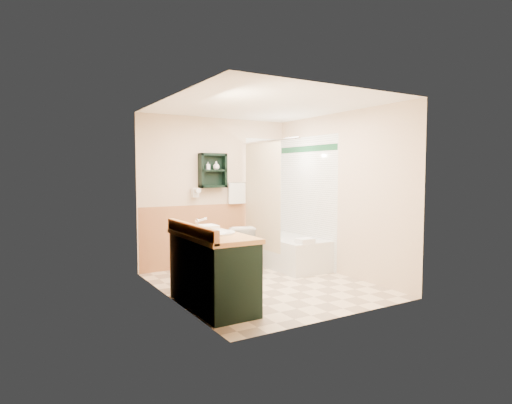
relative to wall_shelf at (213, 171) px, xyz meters
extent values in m
plane|color=beige|center=(0.10, -1.41, -1.55)|extent=(3.00, 3.00, 0.00)
cube|color=beige|center=(0.10, 0.11, -0.35)|extent=(2.60, 0.04, 2.40)
cube|color=beige|center=(-1.22, -1.41, -0.35)|extent=(0.04, 3.00, 2.40)
cube|color=beige|center=(1.42, -1.41, -0.35)|extent=(0.04, 3.00, 2.40)
cube|color=white|center=(0.10, -1.41, 0.87)|extent=(2.60, 3.00, 0.04)
cube|color=black|center=(0.00, 0.00, 0.00)|extent=(0.45, 0.15, 0.55)
cylinder|color=silver|center=(0.63, -0.66, 0.45)|extent=(0.03, 1.60, 0.03)
cube|color=black|center=(-0.89, -1.88, -1.13)|extent=(0.59, 1.32, 0.84)
cube|color=silver|center=(1.03, -0.59, -1.31)|extent=(0.72, 1.50, 0.48)
imported|color=silver|center=(0.27, -0.36, -1.21)|extent=(0.57, 0.78, 0.69)
cube|color=white|center=(-0.79, -1.45, -0.69)|extent=(0.30, 0.24, 0.04)
imported|color=black|center=(-1.06, -1.29, -0.61)|extent=(0.15, 0.05, 0.21)
cube|color=white|center=(0.91, -1.23, -1.04)|extent=(0.24, 0.20, 0.07)
imported|color=silver|center=(-0.09, -0.01, 0.04)|extent=(0.06, 0.12, 0.06)
imported|color=silver|center=(0.06, -0.01, 0.07)|extent=(0.13, 0.15, 0.10)
camera|label=1|loc=(-2.91, -6.22, -0.03)|focal=30.00mm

